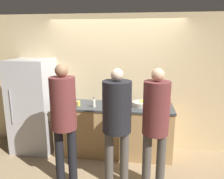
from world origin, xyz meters
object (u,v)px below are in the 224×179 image
Objects in this scene: cup_yellow at (78,103)px; bottle_red at (169,102)px; bottle_clear at (94,103)px; fruit_bowl at (141,104)px; utensil_crock at (165,100)px; person_center at (117,115)px; refrigerator at (33,106)px; person_left at (64,114)px; person_right at (156,119)px.

bottle_red is at bearing 6.59° from cup_yellow.
fruit_bowl is at bearing 10.97° from bottle_clear.
utensil_crock is 1.61m from cup_yellow.
utensil_crock is 0.13m from bottle_red.
utensil_crock is at bearing 115.01° from bottle_red.
fruit_bowl is (0.34, 0.89, -0.09)m from person_center.
utensil_crock is at bearing 11.10° from cup_yellow.
cup_yellow is (0.92, -0.08, 0.11)m from refrigerator.
refrigerator is at bearing 135.49° from person_left.
fruit_bowl is 0.50m from bottle_red.
person_left is at bearing -87.58° from cup_yellow.
person_center reaches higher than fruit_bowl.
cup_yellow is at bearing -174.29° from fruit_bowl.
utensil_crock is (0.24, 1.12, -0.05)m from person_right.
person_left reaches higher than person_center.
utensil_crock is 1.32m from bottle_clear.
bottle_clear is at bearing -8.95° from cup_yellow.
person_left is at bearing -108.34° from bottle_clear.
person_center is (0.76, 0.08, -0.01)m from person_left.
person_center reaches higher than utensil_crock.
person_right is at bearing -21.52° from refrigerator.
refrigerator is at bearing -174.83° from utensil_crock.
person_left is 0.86m from cup_yellow.
person_left reaches higher than bottle_red.
fruit_bowl is 3.48× the size of cup_yellow.
person_center is at bearing -55.98° from bottle_clear.
fruit_bowl reaches higher than cup_yellow.
bottle_red is (0.50, 0.08, 0.03)m from fruit_bowl.
cup_yellow is (-1.14, -0.11, 0.00)m from fruit_bowl.
person_center reaches higher than bottle_red.
bottle_red is (1.33, 0.24, 0.00)m from bottle_clear.
cup_yellow is (-0.30, 0.05, -0.03)m from bottle_clear.
utensil_crock is at bearing 5.17° from refrigerator.
fruit_bowl is (2.05, 0.03, 0.11)m from refrigerator.
person_right reaches higher than cup_yellow.
bottle_clear reaches higher than fruit_bowl.
refrigerator is at bearing 174.78° from cup_yellow.
cup_yellow is (-1.34, 0.81, -0.08)m from person_right.
bottle_clear is (-0.49, 0.73, -0.06)m from person_center.
bottle_red is at bearing 2.35° from refrigerator.
refrigerator is 19.88× the size of cup_yellow.
refrigerator is 5.72× the size of fruit_bowl.
refrigerator is 2.43m from person_right.
person_left is 1.03× the size of person_center.
bottle_clear is (1.22, -0.13, 0.13)m from refrigerator.
refrigerator reaches higher than person_center.
refrigerator reaches higher than bottle_red.
fruit_bowl is at bearing 0.83° from refrigerator.
person_right is 1.14m from utensil_crock.
bottle_red is at bearing 8.57° from fruit_bowl.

